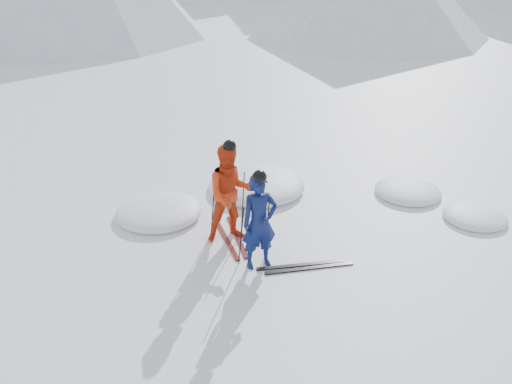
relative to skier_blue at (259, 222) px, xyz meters
name	(u,v)px	position (x,y,z in m)	size (l,w,h in m)	color
ground	(350,236)	(2.13, 0.35, -0.92)	(160.00, 160.00, 0.00)	white
skier_blue	(259,222)	(0.00, 0.00, 0.00)	(0.67, 0.44, 1.84)	#0C174B
skier_red	(231,194)	(-0.19, 1.11, 0.09)	(0.99, 0.77, 2.03)	red
pole_blue_left	(241,236)	(-0.30, 0.15, -0.31)	(0.02, 0.02, 1.23)	black
pole_blue_right	(267,228)	(0.25, 0.25, -0.31)	(0.02, 0.02, 1.23)	black
pole_red_left	(213,206)	(-0.49, 1.36, -0.24)	(0.02, 0.02, 1.35)	black
pole_red_right	(243,203)	(0.11, 1.26, -0.24)	(0.02, 0.02, 1.35)	black
ski_worn_left	(226,238)	(-0.31, 1.11, -0.90)	(0.09, 1.70, 0.03)	black
ski_worn_right	(237,236)	(-0.07, 1.11, -0.90)	(0.09, 1.70, 0.03)	black
ski_loose_a	(301,265)	(0.73, -0.30, -0.90)	(0.09, 1.70, 0.03)	black
ski_loose_b	(309,268)	(0.83, -0.45, -0.90)	(0.09, 1.70, 0.03)	black
snow_lumps	(275,199)	(1.32, 2.45, -0.92)	(8.06, 4.89, 0.51)	white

